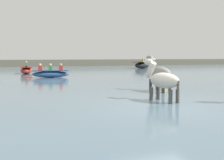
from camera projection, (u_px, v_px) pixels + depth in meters
The scene contains 9 objects.
ground_plane at pixel (163, 119), 8.64m from camera, with size 120.00×120.00×0.00m, color #84755B.
water_surface at pixel (77, 83), 17.90m from camera, with size 90.00×90.00×0.42m, color slate.
horse_lead_grey at pixel (159, 74), 11.98m from camera, with size 0.52×1.76×1.92m.
horse_trailing_pinto at pixel (163, 82), 9.30m from camera, with size 0.68×1.66×1.79m.
boat_near_starboard at pixel (26, 70), 24.44m from camera, with size 1.19×2.72×1.06m.
boat_mid_outer at pixel (51, 74), 19.96m from camera, with size 2.63×1.36×0.96m.
boat_distant_east at pixel (143, 65), 35.90m from camera, with size 3.99×3.86×1.27m.
channel_buoy at pixel (164, 82), 14.36m from camera, with size 0.35×0.35×0.80m.
far_shoreline at pixel (32, 65), 42.18m from camera, with size 80.00×2.40×1.40m, color #605B4C.
Camera 1 is at (-4.53, -7.37, 1.87)m, focal length 46.42 mm.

